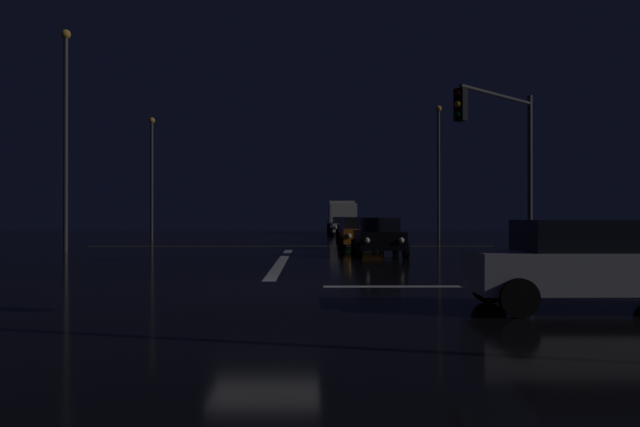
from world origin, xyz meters
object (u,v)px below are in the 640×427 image
(sedan_orange, at_px, (360,233))
(sedan_blue, at_px, (352,228))
(sedan_green, at_px, (357,230))
(traffic_signal_ne, at_px, (502,141))
(sedan_white, at_px, (343,226))
(box_truck, at_px, (342,215))
(streetlamp_left_near, at_px, (66,125))
(sedan_silver_crossing, at_px, (588,264))
(streetlamp_right_far, at_px, (439,162))
(streetlamp_left_far, at_px, (152,169))
(sedan_black, at_px, (378,236))
(sedan_red, at_px, (350,227))

(sedan_orange, height_order, sedan_blue, same)
(sedan_green, xyz_separation_m, traffic_signal_ne, (3.99, -16.23, 3.48))
(sedan_white, relative_size, box_truck, 0.52)
(box_truck, relative_size, streetlamp_left_near, 0.83)
(sedan_white, xyz_separation_m, streetlamp_left_near, (-13.66, -25.68, 4.91))
(sedan_silver_crossing, bearing_deg, sedan_green, 94.34)
(sedan_blue, xyz_separation_m, streetlamp_right_far, (6.09, 0.91, 4.56))
(sedan_green, distance_m, streetlamp_left_far, 15.71)
(sedan_green, bearing_deg, streetlamp_right_far, 46.27)
(streetlamp_left_near, bearing_deg, sedan_black, -11.21)
(sedan_silver_crossing, bearing_deg, sedan_red, 92.80)
(sedan_orange, bearing_deg, sedan_blue, 88.22)
(traffic_signal_ne, xyz_separation_m, streetlamp_right_far, (2.16, 22.66, 1.08))
(sedan_white, height_order, streetlamp_left_near, streetlamp_left_near)
(sedan_white, bearing_deg, sedan_red, -86.81)
(sedan_silver_crossing, relative_size, streetlamp_left_far, 0.51)
(sedan_silver_crossing, distance_m, streetlamp_right_far, 34.78)
(sedan_orange, distance_m, streetlamp_right_far, 15.32)
(sedan_orange, height_order, sedan_white, same)
(sedan_green, xyz_separation_m, box_truck, (0.22, 24.16, 0.91))
(sedan_white, xyz_separation_m, streetlamp_right_far, (6.22, -9.68, 4.56))
(sedan_green, relative_size, sedan_blue, 1.00)
(sedan_black, bearing_deg, streetlamp_left_far, 126.31)
(box_truck, bearing_deg, streetlamp_left_far, -128.20)
(sedan_silver_crossing, xyz_separation_m, streetlamp_left_near, (-15.85, 18.24, 4.91))
(sedan_black, xyz_separation_m, box_truck, (0.20, 36.47, 0.91))
(sedan_red, relative_size, streetlamp_left_near, 0.43)
(sedan_red, bearing_deg, box_truck, 90.01)
(sedan_orange, xyz_separation_m, sedan_blue, (0.38, 12.21, 0.00))
(sedan_green, distance_m, sedan_white, 16.11)
(sedan_silver_crossing, height_order, streetlamp_right_far, streetlamp_right_far)
(sedan_black, relative_size, streetlamp_left_far, 0.51)
(sedan_white, relative_size, traffic_signal_ne, 0.71)
(sedan_orange, distance_m, box_truck, 30.88)
(box_truck, bearing_deg, streetlamp_left_near, -112.48)
(sedan_red, height_order, sedan_silver_crossing, same)
(streetlamp_right_far, bearing_deg, traffic_signal_ne, -95.44)
(streetlamp_left_near, xyz_separation_m, streetlamp_right_far, (19.88, 16.00, -0.35))
(box_truck, distance_m, streetlamp_left_near, 36.73)
(sedan_silver_crossing, xyz_separation_m, traffic_signal_ne, (1.87, 11.58, 3.48))
(sedan_black, distance_m, traffic_signal_ne, 6.58)
(sedan_orange, bearing_deg, sedan_black, -86.42)
(sedan_orange, relative_size, streetlamp_left_near, 0.43)
(streetlamp_left_far, bearing_deg, sedan_silver_crossing, -65.16)
(sedan_orange, relative_size, streetlamp_left_far, 0.51)
(sedan_silver_crossing, bearing_deg, streetlamp_left_near, 130.99)
(sedan_orange, height_order, sedan_green, same)
(sedan_orange, distance_m, sedan_red, 17.45)
(sedan_orange, bearing_deg, sedan_white, 89.36)
(sedan_white, distance_m, streetlamp_left_near, 29.50)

